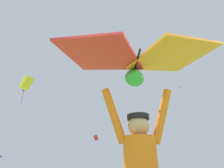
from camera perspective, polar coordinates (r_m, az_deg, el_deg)
name	(u,v)px	position (r m, az deg, el deg)	size (l,w,h in m)	color
held_stunt_kite	(136,60)	(2.40, 6.92, 6.95)	(1.98, 1.14, 0.42)	black
distant_kite_red_low_left	(96,138)	(36.32, -4.62, -15.13)	(1.00, 0.84, 1.15)	red
distant_kite_orange_mid_left	(181,87)	(27.68, 19.15, -0.87)	(0.54, 0.52, 0.26)	orange
distant_kite_teal_mid_right	(129,78)	(40.24, 4.87, 1.72)	(1.25, 1.27, 1.99)	#19B2AD
distant_kite_black_high_left	(160,55)	(26.61, 13.56, 8.02)	(0.76, 0.67, 1.02)	black
distant_kite_purple_overhead_distant	(24,89)	(35.10, -23.96, -1.32)	(1.39, 1.43, 3.03)	purple
distant_kite_purple_high_right	(136,84)	(24.82, 7.03, 0.10)	(0.87, 0.86, 0.23)	purple
distant_kite_yellow_low_right	(26,83)	(16.65, -23.40, 0.30)	(1.08, 0.85, 1.16)	yellow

